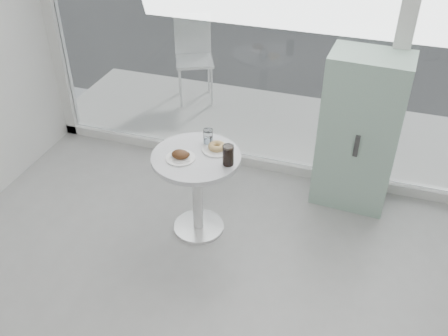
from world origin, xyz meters
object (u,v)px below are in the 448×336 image
(plate_fritter, at_px, (181,156))
(cola_glass, at_px, (228,156))
(patio_chair, at_px, (194,52))
(water_tumbler_a, at_px, (208,137))
(mint_cabinet, at_px, (359,132))
(main_table, at_px, (197,178))
(water_tumbler_b, at_px, (208,138))
(plate_donut, at_px, (217,147))

(plate_fritter, relative_size, cola_glass, 1.40)
(patio_chair, xyz_separation_m, water_tumbler_a, (0.93, -2.07, 0.20))
(mint_cabinet, xyz_separation_m, patio_chair, (-2.10, 1.42, -0.09))
(mint_cabinet, relative_size, patio_chair, 1.41)
(mint_cabinet, bearing_deg, main_table, -141.06)
(main_table, bearing_deg, water_tumbler_b, 79.29)
(mint_cabinet, height_order, plate_fritter, mint_cabinet)
(plate_fritter, bearing_deg, water_tumbler_a, 65.66)
(plate_fritter, xyz_separation_m, water_tumbler_a, (0.13, 0.28, 0.03))
(water_tumbler_a, xyz_separation_m, cola_glass, (0.25, -0.24, 0.02))
(patio_chair, height_order, water_tumbler_a, patio_chair)
(mint_cabinet, relative_size, cola_glass, 8.57)
(mint_cabinet, bearing_deg, water_tumbler_b, -146.74)
(main_table, xyz_separation_m, water_tumbler_b, (0.04, 0.19, 0.27))
(water_tumbler_a, relative_size, water_tumbler_b, 1.02)
(main_table, bearing_deg, cola_glass, -7.02)
(patio_chair, height_order, plate_fritter, patio_chair)
(water_tumbler_b, height_order, cola_glass, cola_glass)
(plate_fritter, height_order, water_tumbler_b, water_tumbler_b)
(main_table, xyz_separation_m, mint_cabinet, (1.20, 0.85, 0.17))
(main_table, xyz_separation_m, cola_glass, (0.28, -0.03, 0.30))
(plate_fritter, bearing_deg, plate_donut, 42.68)
(main_table, height_order, plate_fritter, plate_fritter)
(plate_fritter, bearing_deg, mint_cabinet, 35.76)
(water_tumbler_b, bearing_deg, mint_cabinet, 29.85)
(patio_chair, height_order, plate_donut, patio_chair)
(mint_cabinet, distance_m, plate_donut, 1.29)
(patio_chair, bearing_deg, water_tumbler_a, -90.82)
(water_tumbler_b, distance_m, cola_glass, 0.33)
(plate_donut, bearing_deg, patio_chair, 115.64)
(plate_donut, height_order, water_tumbler_a, water_tumbler_a)
(main_table, relative_size, cola_glass, 4.59)
(water_tumbler_b, bearing_deg, plate_fritter, -116.52)
(cola_glass, bearing_deg, patio_chair, 117.02)
(main_table, distance_m, mint_cabinet, 1.48)
(plate_fritter, relative_size, water_tumbler_b, 1.88)
(plate_fritter, distance_m, cola_glass, 0.38)
(main_table, height_order, cola_glass, cola_glass)
(main_table, bearing_deg, mint_cabinet, 35.53)
(mint_cabinet, xyz_separation_m, plate_fritter, (-1.29, -0.93, 0.08))
(main_table, bearing_deg, plate_donut, 45.44)
(mint_cabinet, relative_size, water_tumbler_a, 11.24)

